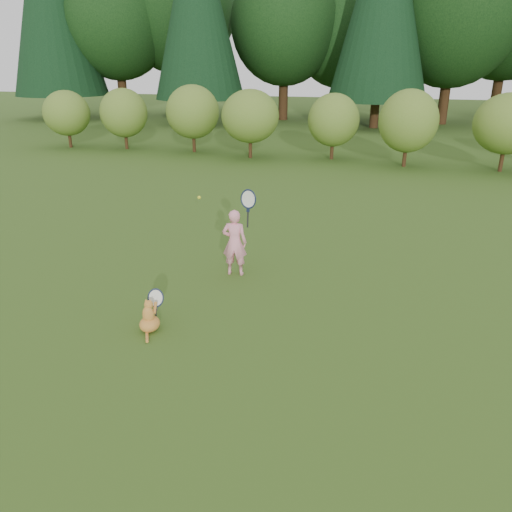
% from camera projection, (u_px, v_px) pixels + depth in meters
% --- Properties ---
extents(ground, '(100.00, 100.00, 0.00)m').
position_uv_depth(ground, '(230.00, 316.00, 7.62)').
color(ground, '#2B4F16').
rests_on(ground, ground).
extents(shrub_row, '(28.00, 3.00, 2.80)m').
position_uv_depth(shrub_row, '(335.00, 125.00, 18.80)').
color(shrub_row, olive).
rests_on(shrub_row, ground).
extents(child, '(0.69, 0.38, 1.82)m').
position_uv_depth(child, '(235.00, 241.00, 8.89)').
color(child, pink).
rests_on(child, ground).
extents(cat, '(0.35, 0.71, 0.65)m').
position_uv_depth(cat, '(149.00, 314.00, 7.14)').
color(cat, '#C67C26').
rests_on(cat, ground).
extents(tennis_ball, '(0.06, 0.06, 0.06)m').
position_uv_depth(tennis_ball, '(199.00, 197.00, 9.34)').
color(tennis_ball, yellow).
rests_on(tennis_ball, ground).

